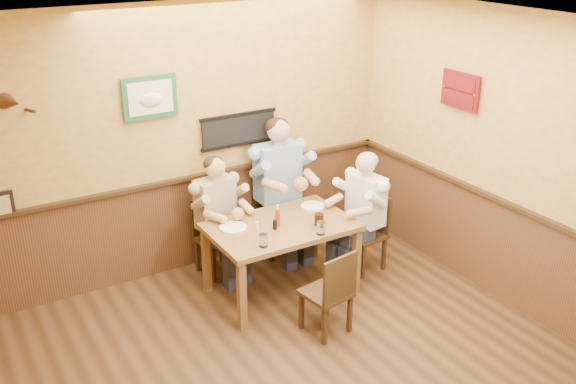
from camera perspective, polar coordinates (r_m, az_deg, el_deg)
name	(u,v)px	position (r m, az deg, el deg)	size (l,w,h in m)	color
room	(308,193)	(4.57, 1.77, -0.06)	(5.02, 5.03, 2.81)	#372210
dining_table	(281,233)	(6.29, -0.63, -3.65)	(1.40, 0.90, 0.75)	brown
chair_back_left	(217,237)	(6.79, -6.34, -4.01)	(0.38, 0.38, 0.83)	#3D2813
chair_back_right	(278,211)	(7.16, -0.92, -1.71)	(0.45, 0.45, 0.99)	#3D2813
chair_right_end	(364,234)	(6.87, 6.79, -3.69)	(0.38, 0.38, 0.83)	#3D2813
chair_near_side	(326,291)	(5.83, 3.40, -8.76)	(0.38, 0.38, 0.83)	#3D2813
diner_tan_shirt	(216,222)	(6.72, -6.41, -2.67)	(0.54, 0.54, 1.18)	tan
diner_blue_polo	(278,194)	(7.07, -0.93, -0.15)	(0.65, 0.65, 1.41)	#80A2C1
diner_white_elder	(365,218)	(6.79, 6.86, -2.34)	(0.55, 0.55, 1.19)	white
water_glass_left	(263,241)	(5.82, -2.20, -4.34)	(0.08, 0.08, 0.12)	silver
water_glass_mid	(321,228)	(6.04, 2.95, -3.22)	(0.08, 0.08, 0.13)	white
cola_tumbler	(319,220)	(6.22, 2.77, -2.46)	(0.09, 0.09, 0.12)	black
hot_sauce_bottle	(278,216)	(6.19, -0.93, -2.19)	(0.05, 0.05, 0.19)	#B23213
salt_shaker	(257,226)	(6.12, -2.75, -3.05)	(0.04, 0.04, 0.09)	white
pepper_shaker	(275,225)	(6.14, -1.18, -2.91)	(0.04, 0.04, 0.10)	black
plate_far_left	(233,227)	(6.20, -4.91, -3.15)	(0.27, 0.27, 0.02)	silver
plate_far_right	(313,206)	(6.64, 2.21, -1.25)	(0.25, 0.25, 0.02)	white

